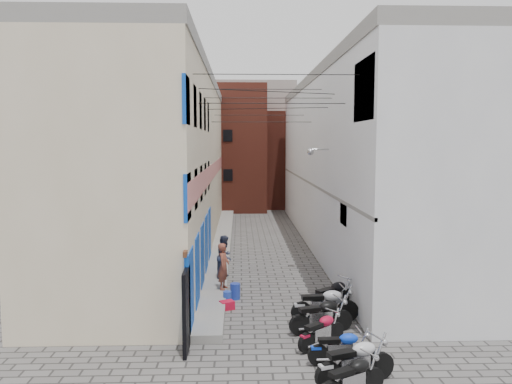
{
  "coord_description": "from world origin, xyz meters",
  "views": [
    {
      "loc": [
        -1.12,
        -13.12,
        5.47
      ],
      "look_at": [
        -0.29,
        11.77,
        3.0
      ],
      "focal_mm": 35.0,
      "sensor_mm": 36.0,
      "label": 1
    }
  ],
  "objects": [
    {
      "name": "ground",
      "position": [
        0.0,
        0.0,
        0.0
      ],
      "size": [
        90.0,
        90.0,
        0.0
      ],
      "primitive_type": "plane",
      "color": "#565351",
      "rests_on": "ground"
    },
    {
      "name": "plinth",
      "position": [
        -2.05,
        13.0,
        0.12
      ],
      "size": [
        0.9,
        26.0,
        0.25
      ],
      "primitive_type": "cube",
      "color": "gray",
      "rests_on": "ground"
    },
    {
      "name": "building_left",
      "position": [
        -4.98,
        12.95,
        4.5
      ],
      "size": [
        5.1,
        27.0,
        9.0
      ],
      "color": "#C7B796",
      "rests_on": "ground"
    },
    {
      "name": "building_right",
      "position": [
        5.0,
        13.0,
        4.51
      ],
      "size": [
        5.94,
        26.0,
        9.0
      ],
      "color": "silver",
      "rests_on": "ground"
    },
    {
      "name": "building_far_brick_left",
      "position": [
        -2.0,
        28.0,
        5.0
      ],
      "size": [
        6.0,
        6.0,
        10.0
      ],
      "primitive_type": "cube",
      "color": "maroon",
      "rests_on": "ground"
    },
    {
      "name": "building_far_brick_right",
      "position": [
        3.0,
        30.0,
        4.0
      ],
      "size": [
        5.0,
        6.0,
        8.0
      ],
      "primitive_type": "cube",
      "color": "maroon",
      "rests_on": "ground"
    },
    {
      "name": "building_far_concrete",
      "position": [
        0.0,
        34.0,
        5.5
      ],
      "size": [
        8.0,
        5.0,
        11.0
      ],
      "primitive_type": "cube",
      "color": "gray",
      "rests_on": "ground"
    },
    {
      "name": "far_shopfront",
      "position": [
        0.0,
        25.2,
        1.2
      ],
      "size": [
        2.0,
        0.3,
        2.4
      ],
      "primitive_type": "cube",
      "color": "black",
      "rests_on": "ground"
    },
    {
      "name": "overhead_wires",
      "position": [
        0.0,
        7.64,
        7.12
      ],
      "size": [
        5.8,
        13.02,
        1.32
      ],
      "color": "black",
      "rests_on": "ground"
    },
    {
      "name": "motorcycle_a",
      "position": [
        1.29,
        -3.0,
        0.51
      ],
      "size": [
        1.8,
        1.34,
        1.01
      ],
      "primitive_type": null,
      "rotation": [
        0.0,
        0.0,
        -1.06
      ],
      "color": "black",
      "rests_on": "ground"
    },
    {
      "name": "motorcycle_b",
      "position": [
        1.49,
        -2.36,
        0.59
      ],
      "size": [
        2.12,
        1.28,
        1.17
      ],
      "primitive_type": null,
      "rotation": [
        0.0,
        0.0,
        -1.23
      ],
      "color": "#B8B9BE",
      "rests_on": "ground"
    },
    {
      "name": "motorcycle_c",
      "position": [
        1.38,
        -1.36,
        0.49
      ],
      "size": [
        1.71,
        0.61,
        0.97
      ],
      "primitive_type": null,
      "rotation": [
        0.0,
        0.0,
        -1.52
      ],
      "color": "#0C33B8",
      "rests_on": "ground"
    },
    {
      "name": "motorcycle_d",
      "position": [
        1.07,
        -0.26,
        0.5
      ],
      "size": [
        1.67,
        1.49,
        0.99
      ],
      "primitive_type": null,
      "rotation": [
        0.0,
        0.0,
        -0.89
      ],
      "color": "maroon",
      "rests_on": "ground"
    },
    {
      "name": "motorcycle_e",
      "position": [
        1.22,
        0.72,
        0.56
      ],
      "size": [
        2.03,
        1.09,
        1.12
      ],
      "primitive_type": null,
      "rotation": [
        0.0,
        0.0,
        -1.31
      ],
      "color": "black",
      "rests_on": "ground"
    },
    {
      "name": "motorcycle_f",
      "position": [
        1.47,
        1.57,
        0.61
      ],
      "size": [
        2.14,
        0.82,
        1.21
      ],
      "primitive_type": null,
      "rotation": [
        0.0,
        0.0,
        -1.5
      ],
      "color": "#A5A6AA",
      "rests_on": "ground"
    },
    {
      "name": "motorcycle_g",
      "position": [
        1.9,
        2.47,
        0.59
      ],
      "size": [
        2.02,
        1.71,
        1.18
      ],
      "primitive_type": null,
      "rotation": [
        0.0,
        0.0,
        -0.94
      ],
      "color": "black",
      "rests_on": "ground"
    },
    {
      "name": "person_a",
      "position": [
        -1.7,
        4.33,
        1.08
      ],
      "size": [
        0.53,
        0.68,
        1.66
      ],
      "primitive_type": "imported",
      "rotation": [
        0.0,
        0.0,
        1.33
      ],
      "color": "brown",
      "rests_on": "plinth"
    },
    {
      "name": "person_b",
      "position": [
        -1.7,
        5.89,
        1.08
      ],
      "size": [
        0.89,
        0.98,
        1.65
      ],
      "primitive_type": "imported",
      "rotation": [
        0.0,
        0.0,
        1.16
      ],
      "color": "#303549",
      "rests_on": "plinth"
    },
    {
      "name": "water_jug_near",
      "position": [
        -1.55,
        3.38,
        0.22
      ],
      "size": [
        0.29,
        0.29,
        0.45
      ],
      "primitive_type": "cylinder",
      "rotation": [
        0.0,
        0.0,
        0.01
      ],
      "color": "blue",
      "rests_on": "ground"
    },
    {
      "name": "water_jug_far",
      "position": [
        -1.29,
        3.95,
        0.28
      ],
      "size": [
        0.44,
        0.44,
        0.56
      ],
      "primitive_type": "cylinder",
      "rotation": [
        0.0,
        0.0,
        -0.29
      ],
      "color": "#2138A6",
      "rests_on": "ground"
    },
    {
      "name": "red_crate",
      "position": [
        -1.55,
        2.86,
        0.14
      ],
      "size": [
        0.54,
        0.49,
        0.28
      ],
      "primitive_type": "cube",
      "rotation": [
        0.0,
        0.0,
        0.42
      ],
      "color": "red",
      "rests_on": "ground"
    }
  ]
}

